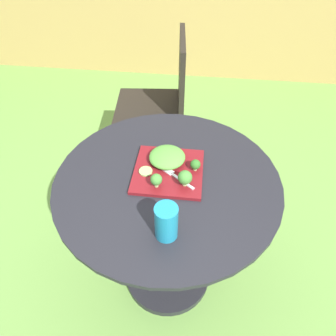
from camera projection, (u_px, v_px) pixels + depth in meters
name	position (u px, v px, depth m)	size (l,w,h in m)	color
ground_plane	(168.00, 274.00, 1.70)	(12.00, 12.00, 0.00)	#669342
patio_table	(167.00, 224.00, 1.38)	(0.85, 0.85, 0.74)	black
patio_chair	(164.00, 96.00, 2.00)	(0.48, 0.48, 0.90)	black
salad_plate	(169.00, 171.00, 1.20)	(0.26, 0.26, 0.01)	maroon
drinking_glass	(166.00, 223.00, 0.97)	(0.07, 0.07, 0.13)	teal
fork	(175.00, 176.00, 1.17)	(0.13, 0.11, 0.00)	silver
lettuce_mound	(167.00, 157.00, 1.22)	(0.14, 0.14, 0.04)	#519338
broccoli_floret_0	(195.00, 165.00, 1.18)	(0.04, 0.04, 0.05)	#99B770
broccoli_floret_1	(156.00, 180.00, 1.12)	(0.04, 0.04, 0.05)	#99B770
broccoli_floret_2	(185.00, 178.00, 1.12)	(0.05, 0.05, 0.06)	#99B770
cucumber_slice_0	(146.00, 171.00, 1.19)	(0.05, 0.05, 0.01)	#8EB766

